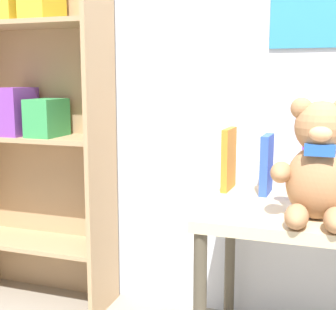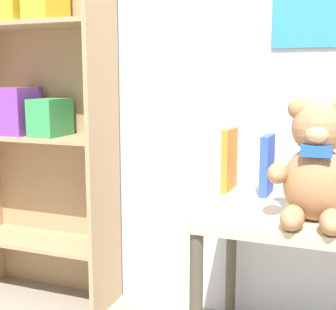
{
  "view_description": "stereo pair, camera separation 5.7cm",
  "coord_description": "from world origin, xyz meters",
  "px_view_note": "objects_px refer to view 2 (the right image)",
  "views": [
    {
      "loc": [
        0.32,
        -0.44,
        0.95
      ],
      "look_at": [
        -0.2,
        1.09,
        0.68
      ],
      "focal_mm": 50.0,
      "sensor_mm": 36.0,
      "label": 1
    },
    {
      "loc": [
        0.38,
        -0.42,
        0.95
      ],
      "look_at": [
        -0.2,
        1.09,
        0.68
      ],
      "focal_mm": 50.0,
      "sensor_mm": 36.0,
      "label": 2
    }
  ],
  "objects_px": {
    "book_standing_orange": "(229,159)",
    "book_standing_blue": "(267,165)",
    "teddy_bear": "(316,167)",
    "display_table": "(302,233)",
    "book_standing_purple": "(309,168)",
    "bookshelf_side": "(41,111)"
  },
  "relations": [
    {
      "from": "book_standing_orange",
      "to": "book_standing_blue",
      "type": "height_order",
      "value": "book_standing_orange"
    },
    {
      "from": "book_standing_blue",
      "to": "book_standing_purple",
      "type": "height_order",
      "value": "book_standing_blue"
    },
    {
      "from": "display_table",
      "to": "book_standing_orange",
      "type": "distance_m",
      "value": 0.37
    },
    {
      "from": "display_table",
      "to": "book_standing_purple",
      "type": "distance_m",
      "value": 0.24
    },
    {
      "from": "book_standing_orange",
      "to": "teddy_bear",
      "type": "bearing_deg",
      "value": -40.4
    },
    {
      "from": "teddy_bear",
      "to": "book_standing_blue",
      "type": "relative_size",
      "value": 1.68
    },
    {
      "from": "display_table",
      "to": "teddy_bear",
      "type": "bearing_deg",
      "value": -72.87
    },
    {
      "from": "display_table",
      "to": "book_standing_purple",
      "type": "bearing_deg",
      "value": 90.0
    },
    {
      "from": "display_table",
      "to": "book_standing_blue",
      "type": "distance_m",
      "value": 0.27
    },
    {
      "from": "bookshelf_side",
      "to": "book_standing_orange",
      "type": "xyz_separation_m",
      "value": [
        0.82,
        -0.02,
        -0.15
      ]
    },
    {
      "from": "book_standing_blue",
      "to": "book_standing_purple",
      "type": "distance_m",
      "value": 0.14
    },
    {
      "from": "book_standing_purple",
      "to": "book_standing_blue",
      "type": "bearing_deg",
      "value": -177.88
    },
    {
      "from": "display_table",
      "to": "book_standing_orange",
      "type": "xyz_separation_m",
      "value": [
        -0.28,
        0.16,
        0.19
      ]
    },
    {
      "from": "bookshelf_side",
      "to": "display_table",
      "type": "height_order",
      "value": "bookshelf_side"
    },
    {
      "from": "display_table",
      "to": "book_standing_purple",
      "type": "height_order",
      "value": "book_standing_purple"
    },
    {
      "from": "book_standing_orange",
      "to": "display_table",
      "type": "bearing_deg",
      "value": -28.34
    },
    {
      "from": "book_standing_blue",
      "to": "bookshelf_side",
      "type": "bearing_deg",
      "value": 179.59
    },
    {
      "from": "teddy_bear",
      "to": "book_standing_purple",
      "type": "bearing_deg",
      "value": 97.92
    },
    {
      "from": "bookshelf_side",
      "to": "display_table",
      "type": "xyz_separation_m",
      "value": [
        1.09,
        -0.19,
        -0.34
      ]
    },
    {
      "from": "bookshelf_side",
      "to": "teddy_bear",
      "type": "bearing_deg",
      "value": -15.55
    },
    {
      "from": "teddy_bear",
      "to": "book_standing_blue",
      "type": "xyz_separation_m",
      "value": [
        -0.18,
        0.27,
        -0.05
      ]
    },
    {
      "from": "display_table",
      "to": "book_standing_purple",
      "type": "xyz_separation_m",
      "value": [
        -0.0,
        0.15,
        0.18
      ]
    }
  ]
}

